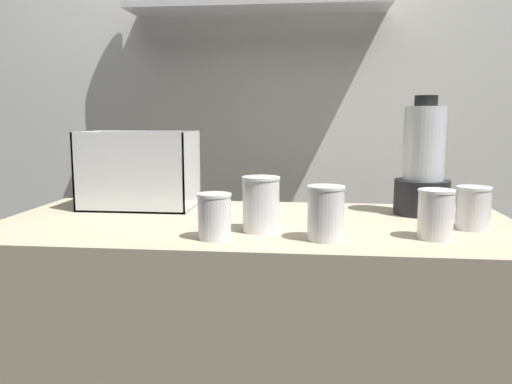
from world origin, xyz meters
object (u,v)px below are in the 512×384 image
(carrot_display_bin, at_px, (141,185))
(juice_cup_mango_middle, at_px, (326,216))
(blender_pitcher, at_px, (423,168))
(juice_cup_carrot_left, at_px, (261,207))
(juice_cup_carrot_right, at_px, (435,217))
(juice_cup_carrot_far_right, at_px, (473,210))
(juice_cup_orange_far_left, at_px, (214,218))

(carrot_display_bin, height_order, juice_cup_mango_middle, carrot_display_bin)
(blender_pitcher, xyz_separation_m, juice_cup_mango_middle, (-0.28, -0.35, -0.08))
(juice_cup_carrot_left, height_order, juice_cup_carrot_right, juice_cup_carrot_left)
(juice_cup_carrot_right, relative_size, juice_cup_carrot_far_right, 1.07)
(blender_pitcher, relative_size, juice_cup_carrot_left, 2.50)
(blender_pitcher, relative_size, juice_cup_carrot_right, 2.94)
(juice_cup_carrot_left, distance_m, juice_cup_carrot_right, 0.41)
(juice_cup_orange_far_left, xyz_separation_m, juice_cup_mango_middle, (0.25, 0.02, 0.01))
(carrot_display_bin, bearing_deg, juice_cup_carrot_left, -36.07)
(juice_cup_carrot_left, xyz_separation_m, juice_cup_carrot_far_right, (0.53, 0.08, -0.01))
(juice_cup_orange_far_left, height_order, juice_cup_carrot_right, juice_cup_carrot_right)
(carrot_display_bin, relative_size, juice_cup_carrot_far_right, 3.12)
(blender_pitcher, height_order, juice_cup_mango_middle, blender_pitcher)
(juice_cup_carrot_far_right, bearing_deg, juice_cup_mango_middle, -157.20)
(juice_cup_mango_middle, height_order, juice_cup_carrot_right, juice_cup_mango_middle)
(juice_cup_carrot_right, bearing_deg, carrot_display_bin, 158.12)
(juice_cup_orange_far_left, xyz_separation_m, juice_cup_carrot_right, (0.51, 0.06, 0.00))
(blender_pitcher, xyz_separation_m, juice_cup_carrot_right, (-0.03, -0.31, -0.09))
(blender_pitcher, distance_m, juice_cup_carrot_left, 0.52)
(juice_cup_carrot_left, bearing_deg, juice_cup_mango_middle, -25.00)
(juice_cup_carrot_far_right, bearing_deg, carrot_display_bin, 167.21)
(juice_cup_orange_far_left, bearing_deg, carrot_display_bin, 128.56)
(juice_cup_carrot_left, xyz_separation_m, juice_cup_carrot_right, (0.41, -0.03, -0.01))
(carrot_display_bin, xyz_separation_m, juice_cup_mango_middle, (0.56, -0.37, -0.01))
(blender_pitcher, bearing_deg, juice_cup_orange_far_left, -145.97)
(juice_cup_carrot_left, relative_size, juice_cup_mango_middle, 1.08)
(juice_cup_mango_middle, xyz_separation_m, juice_cup_carrot_far_right, (0.37, 0.16, -0.01))
(blender_pitcher, bearing_deg, juice_cup_carrot_left, -147.94)
(juice_cup_carrot_left, bearing_deg, juice_cup_carrot_far_right, 8.97)
(juice_cup_carrot_left, distance_m, juice_cup_mango_middle, 0.17)
(carrot_display_bin, relative_size, juice_cup_mango_middle, 2.69)
(juice_cup_orange_far_left, distance_m, juice_cup_carrot_left, 0.13)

